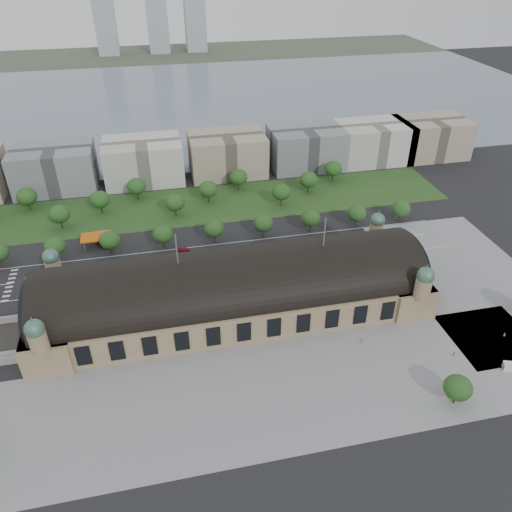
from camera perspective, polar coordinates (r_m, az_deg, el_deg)
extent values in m
plane|color=black|center=(198.41, -2.49, -6.26)|extent=(900.00, 900.00, 0.00)
cube|color=tan|center=(194.65, -2.53, -4.90)|extent=(150.00, 40.00, 12.00)
cube|color=tan|center=(197.75, -22.16, -7.12)|extent=(16.00, 43.00, 12.00)
cube|color=tan|center=(213.66, 15.45, -2.34)|extent=(16.00, 43.00, 12.00)
cylinder|color=black|center=(191.01, -2.58, -3.48)|extent=(144.00, 37.60, 37.60)
cylinder|color=black|center=(194.40, -24.38, -5.47)|extent=(1.20, 32.00, 32.00)
cylinder|color=black|center=(211.96, 17.21, -0.36)|extent=(1.20, 32.00, 32.00)
cylinder|color=tan|center=(208.79, -22.10, -1.34)|extent=(6.00, 6.00, 8.00)
sphere|color=#456E5C|center=(205.94, -22.41, -0.08)|extent=(6.40, 6.40, 6.40)
cone|color=#456E5C|center=(203.93, -22.65, 0.86)|extent=(1.00, 1.00, 2.50)
cylinder|color=tan|center=(223.92, 13.54, 2.78)|extent=(6.00, 6.00, 8.00)
sphere|color=#456E5C|center=(221.27, 13.72, 4.01)|extent=(6.40, 6.40, 6.40)
cone|color=#456E5C|center=(219.40, 13.86, 4.92)|extent=(1.00, 1.00, 2.50)
cylinder|color=tan|center=(175.76, -23.60, -8.96)|extent=(6.00, 6.00, 8.00)
sphere|color=#456E5C|center=(172.37, -24.00, -7.60)|extent=(6.40, 6.40, 6.40)
cone|color=#456E5C|center=(169.97, -24.31, -6.57)|extent=(1.00, 1.00, 2.50)
cylinder|color=tan|center=(193.50, 18.53, -3.44)|extent=(6.00, 6.00, 8.00)
sphere|color=#456E5C|center=(190.42, 18.82, -2.11)|extent=(6.40, 6.40, 6.40)
cone|color=#456E5C|center=(188.25, 19.03, -1.12)|extent=(1.00, 1.00, 2.50)
cylinder|color=#59595B|center=(178.42, -9.06, 0.76)|extent=(0.50, 0.50, 12.00)
cylinder|color=#59595B|center=(188.01, 7.84, 2.69)|extent=(0.50, 0.50, 12.00)
cube|color=gray|center=(169.08, 3.74, -15.09)|extent=(190.00, 48.00, 0.12)
cube|color=gray|center=(234.54, 23.12, -2.33)|extent=(56.00, 100.00, 0.12)
cube|color=black|center=(227.43, -9.17, -0.92)|extent=(260.00, 26.00, 0.10)
cube|color=#244B1E|center=(275.01, -9.07, 5.51)|extent=(300.00, 45.00, 0.10)
cube|color=#D0590C|center=(247.25, -17.81, 2.09)|extent=(14.00, 9.00, 0.70)
cube|color=#59595B|center=(253.71, -17.19, 2.23)|extent=(7.00, 5.00, 3.20)
cylinder|color=#59595B|center=(251.96, -18.92, 1.82)|extent=(0.50, 0.50, 4.40)
cylinder|color=#59595B|center=(250.63, -16.45, 2.13)|extent=(0.50, 0.50, 4.40)
cylinder|color=#59595B|center=(246.49, -19.01, 1.06)|extent=(0.50, 0.50, 4.40)
cylinder|color=#59595B|center=(245.12, -16.48, 1.37)|extent=(0.50, 0.50, 4.40)
cube|color=slate|center=(467.20, -9.35, 17.18)|extent=(700.00, 320.00, 0.08)
cube|color=#44513D|center=(661.78, -10.82, 21.74)|extent=(700.00, 120.00, 0.14)
cube|color=#9EA8B2|center=(665.74, -16.92, 24.57)|extent=(24.00, 24.00, 80.00)
cube|color=#9EA8B2|center=(664.92, -11.29, 25.48)|extent=(24.00, 24.00, 85.00)
cube|color=#9EA8B2|center=(668.73, -7.00, 25.43)|extent=(24.00, 24.00, 75.00)
cube|color=gray|center=(311.25, -22.04, 9.29)|extent=(45.00, 32.00, 24.00)
cube|color=silver|center=(306.30, -12.74, 10.55)|extent=(45.00, 32.00, 24.00)
cube|color=tan|center=(309.46, -3.32, 11.56)|extent=(45.00, 32.00, 24.00)
cube|color=gray|center=(320.48, 5.73, 12.23)|extent=(45.00, 32.00, 24.00)
cube|color=silver|center=(336.50, 13.24, 12.56)|extent=(45.00, 32.00, 24.00)
cube|color=tan|center=(354.95, 19.27, 12.67)|extent=(45.00, 32.00, 24.00)
cylinder|color=#2D2116|center=(249.37, -27.13, -0.63)|extent=(0.70, 0.70, 4.32)
cylinder|color=#2D2116|center=(243.57, -21.75, 0.02)|extent=(0.70, 0.70, 4.32)
ellipsoid|color=#1C491A|center=(240.92, -22.01, 1.07)|extent=(9.60, 9.60, 8.16)
cylinder|color=#2D2116|center=(240.04, -16.17, 0.69)|extent=(0.70, 0.70, 4.32)
ellipsoid|color=#1C491A|center=(237.36, -16.36, 1.77)|extent=(9.60, 9.60, 8.16)
cylinder|color=#2D2116|center=(238.88, -10.47, 1.38)|extent=(0.70, 0.70, 4.32)
ellipsoid|color=#1C491A|center=(236.18, -10.59, 2.46)|extent=(9.60, 9.60, 8.16)
cylinder|color=#2D2116|center=(240.13, -4.77, 2.04)|extent=(0.70, 0.70, 4.32)
ellipsoid|color=#1C491A|center=(237.44, -4.82, 3.13)|extent=(9.60, 9.60, 8.16)
cylinder|color=#2D2116|center=(243.74, 0.82, 2.68)|extent=(0.70, 0.70, 4.32)
ellipsoid|color=#1C491A|center=(241.10, 0.83, 3.76)|extent=(9.60, 9.60, 8.16)
cylinder|color=#2D2116|center=(249.62, 6.21, 3.26)|extent=(0.70, 0.70, 4.32)
ellipsoid|color=#1C491A|center=(247.04, 6.28, 4.32)|extent=(9.60, 9.60, 8.16)
cylinder|color=#2D2116|center=(257.61, 11.30, 3.79)|extent=(0.70, 0.70, 4.32)
ellipsoid|color=#1C491A|center=(255.11, 11.43, 4.82)|extent=(9.60, 9.60, 8.16)
cylinder|color=#2D2116|center=(267.52, 16.06, 4.26)|extent=(0.70, 0.70, 4.32)
ellipsoid|color=#1C491A|center=(265.12, 16.24, 5.25)|extent=(9.60, 9.60, 8.16)
cylinder|color=#2D2116|center=(294.20, -24.48, 5.23)|extent=(0.70, 0.70, 4.68)
ellipsoid|color=#1C491A|center=(291.84, -24.73, 6.21)|extent=(10.40, 10.40, 8.84)
cylinder|color=#2D2116|center=(269.31, -21.31, 3.45)|extent=(0.70, 0.70, 4.68)
ellipsoid|color=#1C491A|center=(266.73, -21.55, 4.51)|extent=(10.40, 10.40, 8.84)
cylinder|color=#2D2116|center=(277.14, -17.22, 5.14)|extent=(0.70, 0.70, 4.68)
ellipsoid|color=#1C491A|center=(274.64, -17.41, 6.19)|extent=(10.40, 10.40, 8.84)
cylinder|color=#2D2116|center=(286.53, -13.35, 6.72)|extent=(0.70, 0.70, 4.68)
ellipsoid|color=#1C491A|center=(284.10, -13.50, 7.75)|extent=(10.40, 10.40, 8.84)
cylinder|color=#2D2116|center=(265.03, -9.15, 4.96)|extent=(0.70, 0.70, 4.68)
ellipsoid|color=#1C491A|center=(262.41, -9.26, 6.05)|extent=(10.40, 10.40, 8.84)
cylinder|color=#2D2116|center=(276.93, -5.43, 6.54)|extent=(0.70, 0.70, 4.68)
ellipsoid|color=#1C491A|center=(274.42, -5.49, 7.61)|extent=(10.40, 10.40, 8.84)
cylinder|color=#2D2116|center=(290.08, -2.00, 7.97)|extent=(0.70, 0.70, 4.68)
ellipsoid|color=#1C491A|center=(287.68, -2.02, 9.00)|extent=(10.40, 10.40, 8.84)
cylinder|color=#2D2116|center=(272.86, 2.89, 6.23)|extent=(0.70, 0.70, 4.68)
ellipsoid|color=#1C491A|center=(270.31, 2.92, 7.31)|extent=(10.40, 10.40, 8.84)
cylinder|color=#2D2116|center=(288.21, 5.96, 7.63)|extent=(0.70, 0.70, 4.68)
ellipsoid|color=#1C491A|center=(285.80, 6.02, 8.66)|extent=(10.40, 10.40, 8.84)
cylinder|color=#2D2116|center=(304.44, 8.73, 8.87)|extent=(0.70, 0.70, 4.68)
ellipsoid|color=#1C491A|center=(302.16, 8.82, 9.85)|extent=(10.40, 10.40, 8.84)
cylinder|color=#2D2116|center=(175.67, 21.75, -14.86)|extent=(0.70, 0.70, 3.96)
ellipsoid|color=#1C491A|center=(172.29, 22.08, -13.77)|extent=(9.00, 9.00, 7.65)
imported|color=gray|center=(230.74, -21.44, -2.29)|extent=(4.65, 2.09, 1.48)
imported|color=black|center=(224.49, -17.96, -2.55)|extent=(5.78, 2.73, 1.60)
imported|color=maroon|center=(235.73, -8.29, 0.75)|extent=(5.66, 2.53, 1.61)
imported|color=#171842|center=(222.82, -3.33, -1.04)|extent=(4.75, 1.96, 1.61)
imported|color=#585A60|center=(231.62, 1.55, 0.48)|extent=(5.06, 2.28, 1.61)
imported|color=silver|center=(249.99, 14.34, 2.01)|extent=(5.48, 2.96, 1.46)
imported|color=black|center=(216.56, -20.27, -4.57)|extent=(4.10, 3.39, 1.32)
imported|color=maroon|center=(219.56, -20.05, -3.90)|extent=(6.49, 5.01, 1.64)
imported|color=#191D47|center=(214.06, -15.72, -4.05)|extent=(5.78, 3.91, 1.56)
imported|color=#515359|center=(217.83, -16.89, -3.57)|extent=(4.51, 3.39, 1.43)
imported|color=white|center=(215.97, -10.28, -2.84)|extent=(5.09, 3.37, 1.59)
imported|color=gray|center=(215.78, -15.98, -3.77)|extent=(5.98, 5.11, 1.52)
imported|color=black|center=(213.03, -8.68, -3.23)|extent=(5.74, 5.30, 1.62)
imported|color=#B31F1C|center=(220.73, -2.08, -1.05)|extent=(13.35, 4.27, 3.65)
imported|color=beige|center=(224.91, 2.50, -0.38)|extent=(12.04, 2.90, 3.35)
imported|color=#B9B4AC|center=(226.21, 1.53, -0.10)|extent=(13.03, 3.37, 3.61)
cube|color=silver|center=(194.17, 26.62, -11.29)|extent=(2.56, 2.93, 2.00)
imported|color=gray|center=(187.59, 11.96, -9.53)|extent=(0.92, 0.55, 1.84)
imported|color=gray|center=(192.07, 21.68, -10.38)|extent=(0.81, 0.79, 1.87)
imported|color=gray|center=(177.26, 22.04, -14.95)|extent=(0.86, 1.20, 1.70)
imported|color=gray|center=(207.98, 26.53, -8.02)|extent=(0.85, 0.95, 1.69)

